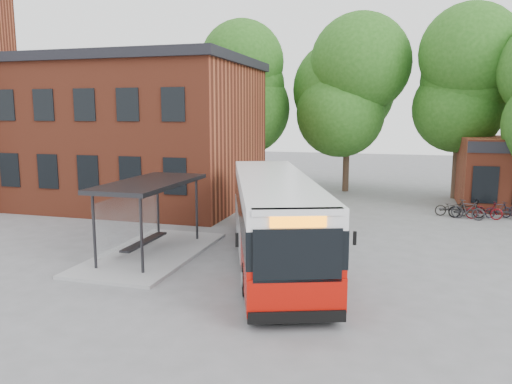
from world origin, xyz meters
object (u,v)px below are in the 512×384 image
(bicycle_2, at_px, (467,209))
(bicycle_3, at_px, (499,210))
(bicycle_0, at_px, (452,208))
(bicycle_4, at_px, (484,210))
(bus_shelter, at_px, (151,218))
(bicycle_1, at_px, (468,210))
(city_bus, at_px, (274,219))

(bicycle_2, height_order, bicycle_3, bicycle_2)
(bicycle_0, distance_m, bicycle_4, 1.57)
(bus_shelter, distance_m, bicycle_2, 16.45)
(bus_shelter, xyz_separation_m, bicycle_4, (13.32, 10.53, -0.99))
(bicycle_4, bearing_deg, bus_shelter, 127.45)
(bicycle_1, distance_m, bicycle_4, 0.85)
(bicycle_0, distance_m, bicycle_1, 1.00)
(city_bus, bearing_deg, bicycle_3, 28.69)
(bus_shelter, height_order, city_bus, city_bus)
(bicycle_0, bearing_deg, city_bus, 137.25)
(bicycle_1, xyz_separation_m, bicycle_3, (1.59, 0.81, -0.06))
(bicycle_0, height_order, bicycle_1, bicycle_1)
(bicycle_2, bearing_deg, bicycle_0, 55.03)
(bus_shelter, height_order, bicycle_3, bus_shelter)
(bus_shelter, height_order, bicycle_1, bus_shelter)
(bus_shelter, relative_size, bicycle_4, 3.96)
(city_bus, relative_size, bicycle_1, 7.36)
(city_bus, distance_m, bicycle_4, 13.22)
(bicycle_1, relative_size, bicycle_4, 0.94)
(bicycle_2, xyz_separation_m, bicycle_4, (0.81, -0.12, -0.02))
(city_bus, bearing_deg, bus_shelter, 167.43)
(bus_shelter, bearing_deg, city_bus, 6.95)
(bicycle_1, distance_m, bicycle_3, 1.78)
(bicycle_0, xyz_separation_m, bicycle_1, (0.69, -0.71, 0.05))
(bicycle_2, distance_m, bicycle_4, 0.82)
(bicycle_1, bearing_deg, bicycle_2, 20.91)
(bicycle_2, bearing_deg, bicycle_1, 170.52)
(city_bus, relative_size, bicycle_0, 7.08)
(bus_shelter, xyz_separation_m, bicycle_2, (12.51, 10.65, -0.96))
(city_bus, xyz_separation_m, bicycle_0, (7.12, 10.42, -1.10))
(bicycle_1, bearing_deg, bicycle_0, 65.51)
(bus_shelter, xyz_separation_m, bicycle_0, (11.81, 10.99, -0.99))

